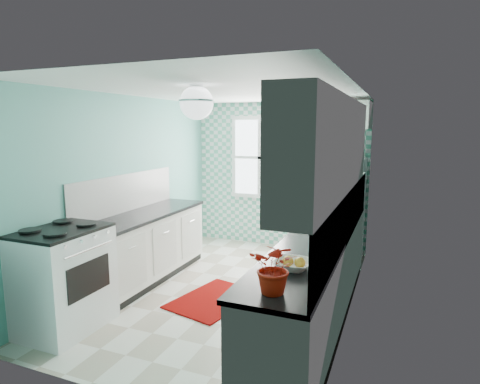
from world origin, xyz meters
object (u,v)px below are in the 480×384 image
at_px(fridge, 340,210).
at_px(potted_plant, 275,267).
at_px(stove, 63,278).
at_px(fruit_bowl, 294,265).
at_px(sink, 334,218).
at_px(ceiling_light, 197,102).
at_px(microwave, 342,147).

xyz_separation_m(fridge, potted_plant, (0.09, -3.73, 0.32)).
bearing_deg(stove, potted_plant, -14.06).
relative_size(fridge, potted_plant, 4.29).
distance_m(fridge, fruit_bowl, 3.23).
bearing_deg(fridge, fruit_bowl, -85.33).
relative_size(sink, potted_plant, 1.42).
relative_size(ceiling_light, stove, 0.33).
bearing_deg(microwave, stove, 54.43).
distance_m(ceiling_light, stove, 2.26).
xyz_separation_m(fruit_bowl, microwave, (-0.09, 3.23, 0.80)).
relative_size(ceiling_light, microwave, 0.58).
bearing_deg(microwave, fruit_bowl, 90.96).
relative_size(fridge, stove, 1.53).
distance_m(fridge, microwave, 0.97).
distance_m(stove, sink, 3.22).
bearing_deg(sink, fruit_bowl, -86.89).
height_order(stove, sink, sink).
relative_size(fridge, fruit_bowl, 5.22).
bearing_deg(ceiling_light, potted_plant, -43.83).
height_order(fridge, stove, fridge).
bearing_deg(microwave, sink, 93.85).
bearing_deg(sink, potted_plant, -86.87).
height_order(ceiling_light, fruit_bowl, ceiling_light).
relative_size(fruit_bowl, potted_plant, 0.82).
xyz_separation_m(potted_plant, microwave, (-0.09, 3.73, 0.65)).
relative_size(fruit_bowl, microwave, 0.51).
relative_size(stove, microwave, 1.74).
relative_size(fridge, microwave, 2.66).
distance_m(sink, microwave, 1.47).
bearing_deg(ceiling_light, stove, -148.89).
height_order(fridge, potted_plant, fridge).
height_order(fridge, sink, fridge).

